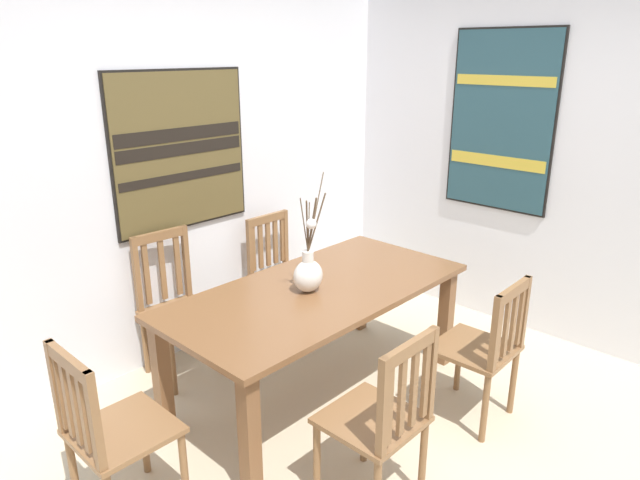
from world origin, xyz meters
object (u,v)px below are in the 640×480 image
object	(u,v)px
chair_0	(110,430)
painting_on_back_wall	(181,151)
chair_2	(382,418)
dining_table	(318,303)
painting_on_side_wall	(501,122)
chair_4	(484,347)
chair_3	(280,270)
chair_1	(175,304)
centerpiece_vase	(308,272)

from	to	relation	value
chair_0	painting_on_back_wall	bearing A→B (deg)	42.95
chair_2	dining_table	bearing A→B (deg)	61.01
chair_2	chair_0	bearing A→B (deg)	137.41
chair_2	painting_on_side_wall	world-z (taller)	painting_on_side_wall
dining_table	chair_0	xyz separation A→B (m)	(-1.36, -0.02, -0.15)
chair_2	chair_4	size ratio (longest dim) A/B	1.04
chair_0	chair_2	bearing A→B (deg)	-42.59
chair_0	chair_3	distance (m)	2.01
chair_3	painting_on_back_wall	world-z (taller)	painting_on_back_wall
chair_0	chair_2	xyz separation A→B (m)	(0.89, -0.82, -0.00)
chair_0	chair_4	bearing A→B (deg)	-24.72
dining_table	chair_3	xyz separation A→B (m)	(0.46, 0.83, -0.15)
dining_table	chair_4	size ratio (longest dim) A/B	2.14
chair_0	chair_3	world-z (taller)	chair_0
chair_1	chair_4	world-z (taller)	chair_1
chair_2	chair_3	size ratio (longest dim) A/B	1.03
chair_1	painting_on_back_wall	size ratio (longest dim) A/B	0.92
chair_3	centerpiece_vase	bearing A→B (deg)	-122.78
centerpiece_vase	chair_1	world-z (taller)	centerpiece_vase
chair_0	painting_on_side_wall	world-z (taller)	painting_on_side_wall
chair_2	painting_on_back_wall	bearing A→B (deg)	81.35
chair_0	painting_on_back_wall	distance (m)	1.89
dining_table	chair_2	xyz separation A→B (m)	(-0.47, -0.84, -0.15)
centerpiece_vase	chair_1	xyz separation A→B (m)	(-0.37, 0.87, -0.36)
painting_on_back_wall	chair_4	bearing A→B (deg)	-71.94
dining_table	painting_on_back_wall	xyz separation A→B (m)	(-0.17, 1.08, 0.81)
centerpiece_vase	painting_on_back_wall	bearing A→B (deg)	95.24
chair_2	painting_on_back_wall	size ratio (longest dim) A/B	0.88
dining_table	painting_on_back_wall	bearing A→B (deg)	99.15
chair_3	chair_4	world-z (taller)	chair_3
chair_0	dining_table	bearing A→B (deg)	0.92
painting_on_side_wall	chair_2	bearing A→B (deg)	-163.96
chair_4	painting_on_back_wall	size ratio (longest dim) A/B	0.85
chair_3	painting_on_back_wall	distance (m)	1.18
chair_2	painting_on_side_wall	xyz separation A→B (m)	(2.22, 0.64, 1.09)
chair_4	chair_0	bearing A→B (deg)	155.28
dining_table	chair_1	bearing A→B (deg)	116.80
chair_0	chair_4	distance (m)	2.01
chair_1	chair_2	distance (m)	1.72
dining_table	painting_on_side_wall	distance (m)	2.00
chair_2	chair_4	world-z (taller)	chair_2
dining_table	centerpiece_vase	distance (m)	0.23
dining_table	painting_on_side_wall	world-z (taller)	painting_on_side_wall
dining_table	chair_1	world-z (taller)	chair_1
chair_1	chair_3	bearing A→B (deg)	-2.56
dining_table	chair_3	size ratio (longest dim) A/B	2.12
chair_4	dining_table	bearing A→B (deg)	118.10
centerpiece_vase	chair_4	distance (m)	1.09
painting_on_back_wall	centerpiece_vase	bearing A→B (deg)	-84.76
centerpiece_vase	chair_3	bearing A→B (deg)	57.22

